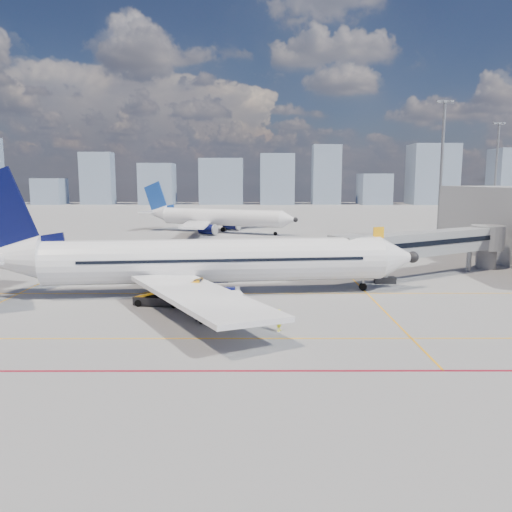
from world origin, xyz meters
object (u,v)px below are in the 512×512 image
at_px(cargo_dolly, 219,305).
at_px(ramp_worker, 279,320).
at_px(main_aircraft, 197,262).
at_px(belt_loader, 161,298).
at_px(second_aircraft, 215,217).
at_px(baggage_tug, 243,313).

height_order(cargo_dolly, ramp_worker, cargo_dolly).
height_order(main_aircraft, belt_loader, main_aircraft).
bearing_deg(belt_loader, ramp_worker, -27.34).
bearing_deg(ramp_worker, main_aircraft, 55.21).
xyz_separation_m(second_aircraft, baggage_tug, (7.44, -67.09, -2.52)).
xyz_separation_m(main_aircraft, baggage_tug, (4.59, -9.54, -2.51)).
bearing_deg(main_aircraft, belt_loader, -129.37).
bearing_deg(cargo_dolly, second_aircraft, 80.70).
distance_m(baggage_tug, ramp_worker, 3.54).
distance_m(main_aircraft, cargo_dolly, 9.55).
bearing_deg(belt_loader, main_aircraft, 65.97).
bearing_deg(baggage_tug, belt_loader, 125.36).
xyz_separation_m(second_aircraft, ramp_worker, (10.16, -69.37, -2.42)).
bearing_deg(ramp_worker, belt_loader, 76.72).
height_order(second_aircraft, ramp_worker, second_aircraft).
bearing_deg(second_aircraft, cargo_dolly, -60.82).
relative_size(main_aircraft, baggage_tug, 18.22).
bearing_deg(second_aircraft, belt_loader, -65.54).
distance_m(second_aircraft, ramp_worker, 70.16).
xyz_separation_m(main_aircraft, belt_loader, (-2.82, -4.26, -2.57)).
relative_size(second_aircraft, cargo_dolly, 8.05).
bearing_deg(second_aircraft, main_aircraft, -62.73).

